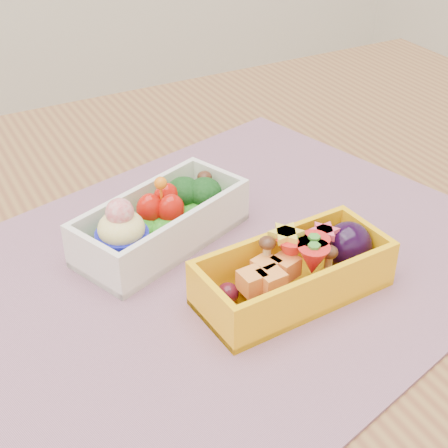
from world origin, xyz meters
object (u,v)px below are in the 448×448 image
placemat (219,267)px  bento_yellow (297,270)px  table (176,358)px  bento_white (161,222)px

placemat → bento_yellow: size_ratio=3.10×
table → bento_yellow: 0.16m
table → placemat: (0.04, -0.01, 0.10)m
table → bento_yellow: (0.08, -0.08, 0.12)m
placemat → bento_yellow: bearing=-59.1°
table → bento_yellow: bento_yellow is taller
table → bento_white: 0.13m
placemat → bento_yellow: bento_yellow is taller
table → placemat: bearing=-18.5°
table → placemat: 0.11m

